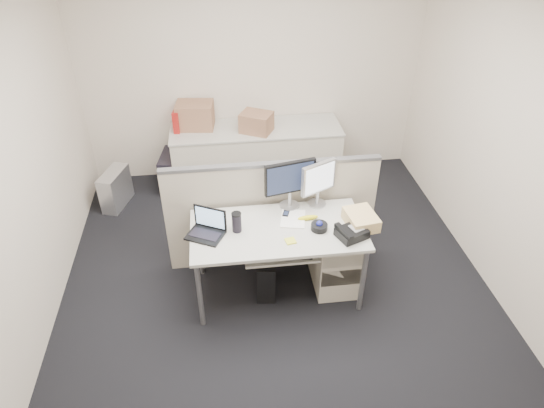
{
  "coord_description": "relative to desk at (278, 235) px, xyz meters",
  "views": [
    {
      "loc": [
        -0.46,
        -3.24,
        3.3
      ],
      "look_at": [
        -0.03,
        0.15,
        0.89
      ],
      "focal_mm": 32.0,
      "sensor_mm": 36.0,
      "label": 1
    }
  ],
  "objects": [
    {
      "name": "floor",
      "position": [
        0.0,
        0.0,
        -0.67
      ],
      "size": [
        4.0,
        4.5,
        0.01
      ],
      "primitive_type": "cube",
      "color": "black",
      "rests_on": "ground"
    },
    {
      "name": "wall_back",
      "position": [
        0.0,
        2.25,
        0.69
      ],
      "size": [
        4.0,
        0.02,
        2.7
      ],
      "primitive_type": "cube",
      "color": "beige",
      "rests_on": "ground"
    },
    {
      "name": "wall_left",
      "position": [
        -2.0,
        0.0,
        0.69
      ],
      "size": [
        0.02,
        4.5,
        2.7
      ],
      "primitive_type": "cube",
      "color": "beige",
      "rests_on": "ground"
    },
    {
      "name": "wall_right",
      "position": [
        2.0,
        0.0,
        0.69
      ],
      "size": [
        0.02,
        4.5,
        2.7
      ],
      "primitive_type": "cube",
      "color": "beige",
      "rests_on": "ground"
    },
    {
      "name": "desk",
      "position": [
        0.0,
        0.0,
        0.0
      ],
      "size": [
        1.5,
        0.75,
        0.73
      ],
      "color": "beige",
      "rests_on": "floor"
    },
    {
      "name": "keyboard_tray",
      "position": [
        0.0,
        -0.18,
        -0.04
      ],
      "size": [
        0.62,
        0.32,
        0.02
      ],
      "primitive_type": "cube",
      "color": "beige",
      "rests_on": "desk"
    },
    {
      "name": "drawer_pedestal",
      "position": [
        0.55,
        0.05,
        -0.34
      ],
      "size": [
        0.4,
        0.55,
        0.65
      ],
      "primitive_type": "cube",
      "color": "beige",
      "rests_on": "floor"
    },
    {
      "name": "cubicle_partition",
      "position": [
        0.0,
        0.45,
        -0.11
      ],
      "size": [
        2.0,
        0.06,
        1.1
      ],
      "primitive_type": "cube",
      "color": "#B3A692",
      "rests_on": "floor"
    },
    {
      "name": "back_counter",
      "position": [
        0.0,
        1.93,
        -0.3
      ],
      "size": [
        2.0,
        0.6,
        0.72
      ],
      "primitive_type": "cube",
      "color": "beige",
      "rests_on": "floor"
    },
    {
      "name": "monitor_main",
      "position": [
        0.15,
        0.32,
        0.3
      ],
      "size": [
        0.49,
        0.27,
        0.47
      ],
      "primitive_type": "cube",
      "rotation": [
        0.0,
        0.0,
        0.21
      ],
      "color": "black",
      "rests_on": "desk"
    },
    {
      "name": "monitor_small",
      "position": [
        0.41,
        0.32,
        0.28
      ],
      "size": [
        0.39,
        0.31,
        0.43
      ],
      "primitive_type": "cube",
      "rotation": [
        0.0,
        0.0,
        0.46
      ],
      "color": "#B7B7BC",
      "rests_on": "desk"
    },
    {
      "name": "laptop",
      "position": [
        -0.62,
        -0.02,
        0.18
      ],
      "size": [
        0.37,
        0.33,
        0.22
      ],
      "primitive_type": "cube",
      "rotation": [
        0.0,
        0.0,
        -0.48
      ],
      "color": "black",
      "rests_on": "desk"
    },
    {
      "name": "trackball",
      "position": [
        0.35,
        -0.05,
        0.09
      ],
      "size": [
        0.17,
        0.17,
        0.06
      ],
      "primitive_type": "cylinder",
      "rotation": [
        0.0,
        0.0,
        -0.19
      ],
      "color": "black",
      "rests_on": "desk"
    },
    {
      "name": "desk_phone",
      "position": [
        0.6,
        -0.18,
        0.1
      ],
      "size": [
        0.29,
        0.27,
        0.08
      ],
      "primitive_type": "cube",
      "rotation": [
        0.0,
        0.0,
        0.39
      ],
      "color": "black",
      "rests_on": "desk"
    },
    {
      "name": "paper_stack",
      "position": [
        0.15,
        0.12,
        0.07
      ],
      "size": [
        0.26,
        0.31,
        0.01
      ],
      "primitive_type": "cube",
      "rotation": [
        0.0,
        0.0,
        -0.21
      ],
      "color": "white",
      "rests_on": "desk"
    },
    {
      "name": "sticky_pad",
      "position": [
        0.08,
        -0.18,
        0.07
      ],
      "size": [
        0.1,
        0.1,
        0.01
      ],
      "primitive_type": "cube",
      "rotation": [
        0.0,
        0.0,
        0.19
      ],
      "color": "yellow",
      "rests_on": "desk"
    },
    {
      "name": "travel_mug",
      "position": [
        -0.35,
        0.02,
        0.15
      ],
      "size": [
        0.1,
        0.1,
        0.17
      ],
      "primitive_type": "cylinder",
      "rotation": [
        0.0,
        0.0,
        0.31
      ],
      "color": "black",
      "rests_on": "desk"
    },
    {
      "name": "banana",
      "position": [
        0.28,
        0.1,
        0.09
      ],
      "size": [
        0.19,
        0.06,
        0.04
      ],
      "primitive_type": "ellipsoid",
      "rotation": [
        0.0,
        0.0,
        0.07
      ],
      "color": "yellow",
      "rests_on": "desk"
    },
    {
      "name": "cellphone",
      "position": [
        0.1,
        0.2,
        0.07
      ],
      "size": [
        0.08,
        0.11,
        0.01
      ],
      "primitive_type": "cube",
      "rotation": [
        0.0,
        0.0,
        -0.35
      ],
      "color": "black",
      "rests_on": "desk"
    },
    {
      "name": "manila_folders",
      "position": [
        0.72,
        -0.03,
        0.12
      ],
      "size": [
        0.28,
        0.34,
        0.11
      ],
      "primitive_type": "cube",
      "rotation": [
        0.0,
        0.0,
        0.14
      ],
      "color": "#E8D180",
      "rests_on": "desk"
    },
    {
      "name": "keyboard",
      "position": [
        0.05,
        -0.22,
        -0.02
      ],
      "size": [
        0.43,
        0.2,
        0.02
      ],
      "primitive_type": "cube",
      "rotation": [
        0.0,
        0.0,
        -0.12
      ],
      "color": "black",
      "rests_on": "keyboard_tray"
    },
    {
      "name": "pc_tower_desk",
      "position": [
        -0.1,
        0.04,
        -0.47
      ],
      "size": [
        0.22,
        0.44,
        0.39
      ],
      "primitive_type": "cube",
      "rotation": [
        0.0,
        0.0,
        -0.13
      ],
      "color": "black",
      "rests_on": "floor"
    },
    {
      "name": "pc_tower_spare_dark",
      "position": [
        -1.05,
        1.92,
        -0.44
      ],
      "size": [
        0.27,
        0.51,
        0.46
      ],
      "primitive_type": "cube",
      "rotation": [
        0.0,
        0.0,
        -0.15
      ],
      "color": "black",
      "rests_on": "floor"
    },
    {
      "name": "pc_tower_spare_silver",
      "position": [
        -1.67,
        1.63,
        -0.45
      ],
      "size": [
        0.32,
        0.5,
        0.43
      ],
      "primitive_type": "cube",
      "rotation": [
        0.0,
        0.0,
        -0.32
      ],
      "color": "#B7B7BC",
      "rests_on": "floor"
    },
    {
      "name": "cardboard_box_left",
      "position": [
        -0.7,
        2.05,
        0.21
      ],
      "size": [
        0.46,
        0.37,
        0.32
      ],
      "primitive_type": "cube",
      "rotation": [
        0.0,
        0.0,
        -0.12
      ],
      "color": "#996D4E",
      "rests_on": "back_counter"
    },
    {
      "name": "cardboard_box_right",
      "position": [
        0.0,
        1.84,
        0.18
      ],
      "size": [
        0.43,
        0.4,
        0.25
      ],
      "primitive_type": "cube",
      "rotation": [
        0.0,
        0.0,
        -0.49
      ],
      "color": "#996D4E",
      "rests_on": "back_counter"
    },
    {
      "name": "red_binder",
      "position": [
        -0.9,
        2.03,
        0.19
      ],
      "size": [
        0.11,
        0.3,
        0.27
      ],
      "primitive_type": "cube",
      "rotation": [
        0.0,
        0.0,
        -0.16
      ],
      "color": "#A81916",
      "rests_on": "back_counter"
    }
  ]
}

